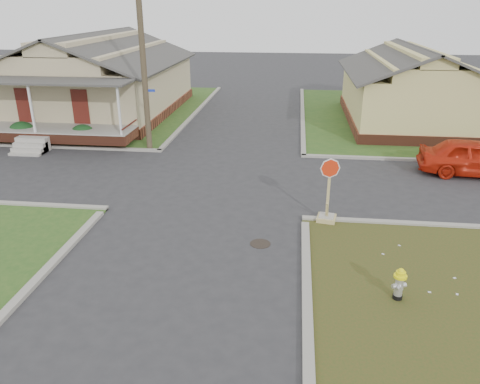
# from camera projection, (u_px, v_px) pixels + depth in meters

# --- Properties ---
(ground) EXTENTS (120.00, 120.00, 0.00)m
(ground) POSITION_uv_depth(u_px,v_px,m) (194.00, 233.00, 15.24)
(ground) COLOR #2C2B2E
(ground) RESTS_ON ground
(verge_far_left) EXTENTS (19.00, 19.00, 0.05)m
(verge_far_left) POSITION_uv_depth(u_px,v_px,m) (68.00, 108.00, 33.22)
(verge_far_left) COLOR #2A4F1C
(verge_far_left) RESTS_ON ground
(curbs) EXTENTS (80.00, 40.00, 0.12)m
(curbs) POSITION_uv_depth(u_px,v_px,m) (219.00, 179.00, 19.85)
(curbs) COLOR gray
(curbs) RESTS_ON ground
(manhole) EXTENTS (0.64, 0.64, 0.01)m
(manhole) POSITION_uv_depth(u_px,v_px,m) (260.00, 244.00, 14.54)
(manhole) COLOR black
(manhole) RESTS_ON ground
(corner_house) EXTENTS (10.10, 15.50, 5.30)m
(corner_house) POSITION_uv_depth(u_px,v_px,m) (97.00, 79.00, 30.84)
(corner_house) COLOR brown
(corner_house) RESTS_ON ground
(side_house_yellow) EXTENTS (7.60, 11.60, 4.70)m
(side_house_yellow) POSITION_uv_depth(u_px,v_px,m) (410.00, 87.00, 28.52)
(side_house_yellow) COLOR brown
(side_house_yellow) RESTS_ON ground
(utility_pole) EXTENTS (1.80, 0.28, 9.00)m
(utility_pole) POSITION_uv_depth(u_px,v_px,m) (143.00, 55.00, 22.15)
(utility_pole) COLOR #413525
(utility_pole) RESTS_ON ground
(fire_hydrant) EXTENTS (0.32, 0.32, 0.87)m
(fire_hydrant) POSITION_uv_depth(u_px,v_px,m) (399.00, 282.00, 11.59)
(fire_hydrant) COLOR black
(fire_hydrant) RESTS_ON ground
(stop_sign) EXTENTS (0.63, 0.62, 2.24)m
(stop_sign) POSITION_uv_depth(u_px,v_px,m) (327.00, 207.00, 15.82)
(stop_sign) COLOR tan
(stop_sign) RESTS_ON ground
(red_sedan) EXTENTS (4.77, 2.28, 1.57)m
(red_sedan) POSITION_uv_depth(u_px,v_px,m) (475.00, 158.00, 20.10)
(red_sedan) COLOR red
(red_sedan) RESTS_ON ground
(hedge_left) EXTENTS (1.43, 1.17, 1.09)m
(hedge_left) POSITION_uv_depth(u_px,v_px,m) (22.00, 132.00, 24.90)
(hedge_left) COLOR #153B18
(hedge_left) RESTS_ON verge_far_left
(hedge_right) EXTENTS (1.36, 1.12, 1.04)m
(hedge_right) POSITION_uv_depth(u_px,v_px,m) (83.00, 134.00, 24.59)
(hedge_right) COLOR #153B18
(hedge_right) RESTS_ON verge_far_left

